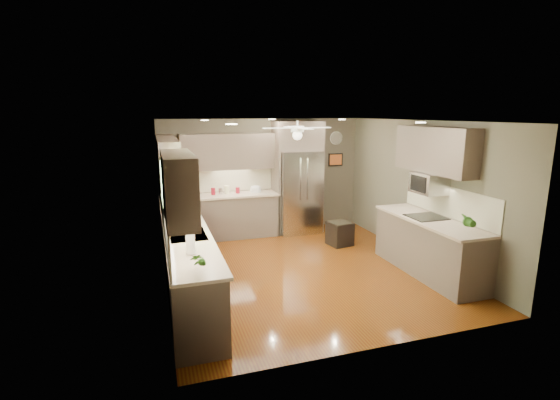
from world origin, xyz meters
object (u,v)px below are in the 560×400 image
canister_c (227,190)px  canister_d (238,190)px  canister_a (213,191)px  soap_bottle (176,221)px  potted_plant_left (198,260)px  potted_plant_right (468,221)px  microwave (429,183)px  paper_towel (191,243)px  refrigerator (298,179)px  stool (340,233)px  canister_b (221,191)px  bowl (256,191)px

canister_c → canister_d: bearing=0.6°
canister_a → soap_bottle: (-0.90, -2.30, 0.03)m
soap_bottle → potted_plant_left: potted_plant_left is taller
potted_plant_right → canister_a: bearing=129.1°
potted_plant_right → canister_c: bearing=126.1°
potted_plant_left → microwave: 4.22m
paper_towel → canister_c: bearing=73.0°
refrigerator → stool: (0.48, -1.17, -0.95)m
microwave → canister_d: bearing=133.7°
canister_a → potted_plant_right: potted_plant_right is taller
canister_c → stool: (2.06, -1.25, -0.79)m
canister_c → refrigerator: size_ratio=0.07×
canister_d → refrigerator: bearing=-3.4°
canister_b → paper_towel: bearing=-105.0°
canister_a → microwave: size_ratio=0.26×
canister_c → canister_d: 0.24m
canister_b → potted_plant_right: bearing=-52.6°
canister_b → canister_c: bearing=2.9°
canister_c → canister_d: size_ratio=1.33×
bowl → stool: size_ratio=0.49×
canister_a → refrigerator: refrigerator is taller
canister_a → bowl: (0.92, -0.00, -0.05)m
potted_plant_left → paper_towel: bearing=91.8°
canister_c → microwave: size_ratio=0.32×
canister_d → microwave: bearing=-46.3°
refrigerator → paper_towel: (-2.66, -3.49, -0.11)m
canister_c → soap_bottle: bearing=-117.1°
refrigerator → stool: 1.58m
soap_bottle → bowl: bearing=51.7°
refrigerator → soap_bottle: bearing=-140.9°
bowl → paper_towel: (-1.71, -3.54, 0.11)m
potted_plant_right → microwave: microwave is taller
canister_b → microwave: (3.03, -2.78, 0.47)m
potted_plant_right → refrigerator: 3.96m
canister_c → canister_b: bearing=-177.1°
canister_c → bowl: size_ratio=0.73×
canister_c → bowl: canister_c is taller
potted_plant_right → bowl: bearing=119.7°
soap_bottle → canister_d: bearing=58.5°
soap_bottle → potted_plant_right: potted_plant_right is taller
soap_bottle → bowl: (1.82, 2.30, -0.08)m
potted_plant_left → microwave: bearing=19.1°
canister_a → potted_plant_left: bearing=-100.7°
canister_a → potted_plant_left: 4.20m
soap_bottle → microwave: microwave is taller
canister_a → canister_d: size_ratio=1.10×
soap_bottle → potted_plant_right: 4.27m
paper_towel → canister_a: bearing=77.3°
soap_bottle → refrigerator: 3.57m
refrigerator → stool: bearing=-67.6°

